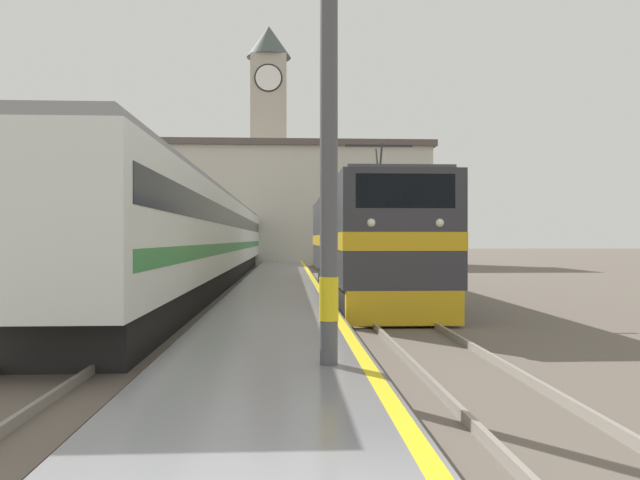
{
  "coord_description": "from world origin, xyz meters",
  "views": [
    {
      "loc": [
        0.32,
        -3.15,
        2.1
      ],
      "look_at": [
        1.46,
        18.69,
        2.06
      ],
      "focal_mm": 35.0,
      "sensor_mm": 36.0,
      "label": 1
    }
  ],
  "objects_px": {
    "locomotive_train": "(362,241)",
    "clock_tower": "(269,135)",
    "catenary_mast": "(336,100)",
    "passenger_train": "(219,238)"
  },
  "relations": [
    {
      "from": "locomotive_train",
      "to": "catenary_mast",
      "type": "relative_size",
      "value": 2.34
    },
    {
      "from": "catenary_mast",
      "to": "locomotive_train",
      "type": "bearing_deg",
      "value": 81.7
    },
    {
      "from": "passenger_train",
      "to": "catenary_mast",
      "type": "relative_size",
      "value": 7.01
    },
    {
      "from": "locomotive_train",
      "to": "passenger_train",
      "type": "xyz_separation_m",
      "value": [
        -6.43,
        11.54,
        0.14
      ]
    },
    {
      "from": "passenger_train",
      "to": "clock_tower",
      "type": "height_order",
      "value": "clock_tower"
    },
    {
      "from": "clock_tower",
      "to": "locomotive_train",
      "type": "bearing_deg",
      "value": -83.67
    },
    {
      "from": "passenger_train",
      "to": "clock_tower",
      "type": "bearing_deg",
      "value": 86.66
    },
    {
      "from": "locomotive_train",
      "to": "clock_tower",
      "type": "xyz_separation_m",
      "value": [
        -4.66,
        41.98,
        10.82
      ]
    },
    {
      "from": "catenary_mast",
      "to": "clock_tower",
      "type": "bearing_deg",
      "value": 92.65
    },
    {
      "from": "locomotive_train",
      "to": "clock_tower",
      "type": "distance_m",
      "value": 43.6
    }
  ]
}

